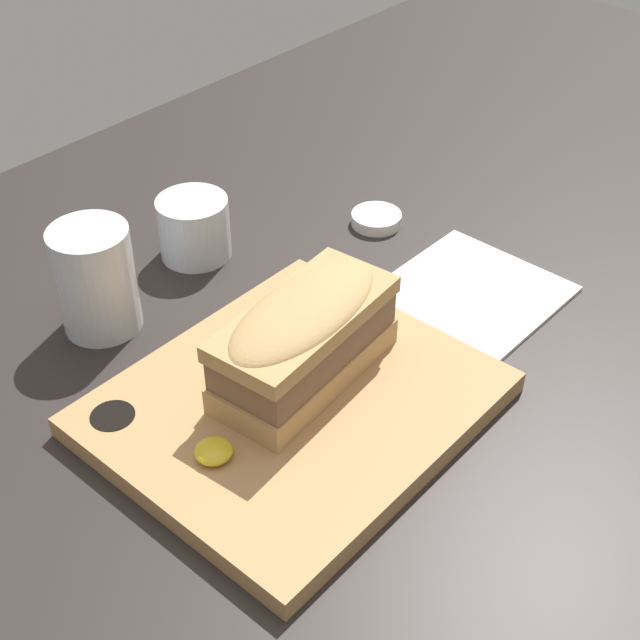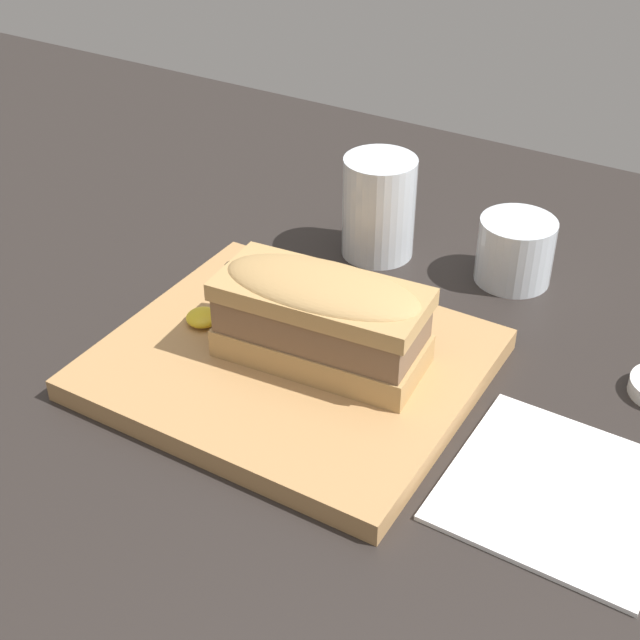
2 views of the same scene
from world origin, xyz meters
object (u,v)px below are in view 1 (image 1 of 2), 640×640
object	(u,v)px
wine_glass	(194,230)
condiment_dish	(376,219)
serving_board	(293,404)
water_glass	(97,286)
sandwich	(304,336)
napkin	(473,292)

from	to	relation	value
wine_glass	condiment_dish	distance (cm)	19.66
serving_board	water_glass	bearing A→B (deg)	97.91
sandwich	water_glass	xyz separation A→B (cm)	(-5.38, 20.11, -1.71)
napkin	condiment_dish	xyz separation A→B (cm)	(3.63, 14.77, 0.43)
wine_glass	serving_board	bearing A→B (deg)	-114.57
serving_board	wine_glass	distance (cm)	25.43
serving_board	wine_glass	xyz separation A→B (cm)	(10.55, 23.06, 1.88)
water_glass	condiment_dish	world-z (taller)	water_glass
napkin	condiment_dish	bearing A→B (deg)	76.18
wine_glass	condiment_dish	size ratio (longest dim) A/B	1.34
sandwich	condiment_dish	xyz separation A→B (cm)	(24.69, 11.94, -5.49)
water_glass	condiment_dish	bearing A→B (deg)	-15.21
sandwich	wine_glass	world-z (taller)	sandwich
wine_glass	condiment_dish	bearing A→B (deg)	-31.77
sandwich	serving_board	bearing A→B (deg)	-161.12
serving_board	wine_glass	size ratio (longest dim) A/B	4.08
water_glass	serving_board	bearing A→B (deg)	-82.09
condiment_dish	serving_board	bearing A→B (deg)	-154.79
serving_board	sandwich	bearing A→B (deg)	18.88
serving_board	water_glass	distance (cm)	21.44
serving_board	water_glass	world-z (taller)	water_glass
water_glass	napkin	distance (cm)	35.25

